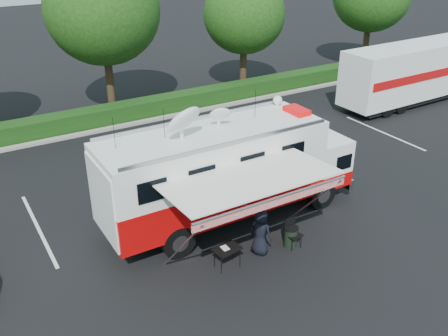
{
  "coord_description": "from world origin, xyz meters",
  "views": [
    {
      "loc": [
        -8.62,
        -13.79,
        10.2
      ],
      "look_at": [
        0.0,
        0.5,
        1.9
      ],
      "focal_mm": 40.0,
      "sensor_mm": 36.0,
      "label": 1
    }
  ],
  "objects_px": {
    "folding_table": "(227,250)",
    "trash_bin": "(291,237)",
    "command_truck": "(229,171)",
    "semi_trailer": "(422,71)"
  },
  "relations": [
    {
      "from": "command_truck",
      "to": "folding_table",
      "type": "xyz_separation_m",
      "value": [
        -1.62,
        -2.53,
        -1.33
      ]
    },
    {
      "from": "command_truck",
      "to": "semi_trailer",
      "type": "distance_m",
      "value": 18.34
    },
    {
      "from": "command_truck",
      "to": "trash_bin",
      "type": "height_order",
      "value": "command_truck"
    },
    {
      "from": "command_truck",
      "to": "trash_bin",
      "type": "xyz_separation_m",
      "value": [
        0.88,
        -2.65,
        -1.64
      ]
    },
    {
      "from": "folding_table",
      "to": "trash_bin",
      "type": "xyz_separation_m",
      "value": [
        2.51,
        -0.12,
        -0.31
      ]
    },
    {
      "from": "command_truck",
      "to": "folding_table",
      "type": "relative_size",
      "value": 10.29
    },
    {
      "from": "command_truck",
      "to": "trash_bin",
      "type": "relative_size",
      "value": 13.0
    },
    {
      "from": "command_truck",
      "to": "semi_trailer",
      "type": "height_order",
      "value": "command_truck"
    },
    {
      "from": "command_truck",
      "to": "folding_table",
      "type": "height_order",
      "value": "command_truck"
    },
    {
      "from": "trash_bin",
      "to": "semi_trailer",
      "type": "distance_m",
      "value": 18.6
    }
  ]
}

